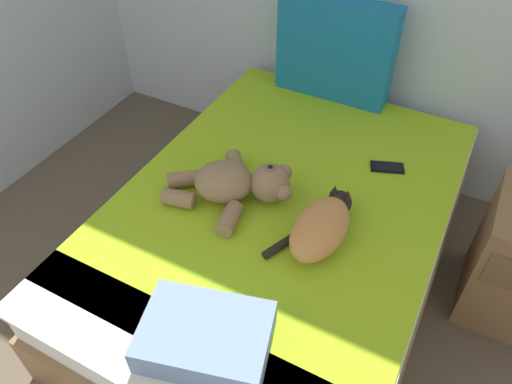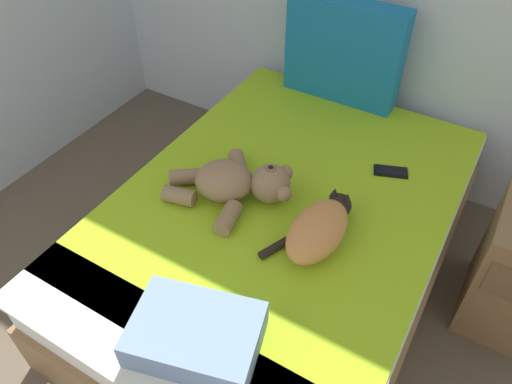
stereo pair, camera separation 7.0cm
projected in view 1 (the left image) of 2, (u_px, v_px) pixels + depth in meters
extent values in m
cube|color=olive|center=(279.00, 255.00, 2.29)|extent=(1.34, 1.91, 0.29)
cube|color=white|center=(281.00, 219.00, 2.12)|extent=(1.30, 1.85, 0.21)
cube|color=#9EC61E|center=(288.00, 192.00, 2.08)|extent=(1.29, 1.72, 0.02)
cube|color=silver|center=(173.00, 358.00, 1.53)|extent=(1.29, 0.31, 0.02)
cube|color=#1972AD|center=(335.00, 50.00, 2.45)|extent=(0.60, 0.13, 0.51)
ellipsoid|color=#D18447|center=(320.00, 229.00, 1.81)|extent=(0.21, 0.35, 0.15)
sphere|color=black|center=(339.00, 203.00, 1.95)|extent=(0.10, 0.10, 0.10)
cone|color=black|center=(335.00, 190.00, 1.92)|extent=(0.04, 0.04, 0.04)
cone|color=black|center=(348.00, 195.00, 1.90)|extent=(0.04, 0.04, 0.04)
cylinder|color=black|center=(280.00, 245.00, 1.83)|extent=(0.09, 0.16, 0.03)
ellipsoid|color=black|center=(338.00, 226.00, 1.89)|extent=(0.06, 0.10, 0.04)
ellipsoid|color=#937051|center=(224.00, 182.00, 1.99)|extent=(0.30, 0.28, 0.16)
sphere|color=#937051|center=(270.00, 183.00, 1.98)|extent=(0.16, 0.16, 0.16)
sphere|color=brown|center=(270.00, 173.00, 1.95)|extent=(0.07, 0.07, 0.07)
sphere|color=black|center=(270.00, 168.00, 1.93)|extent=(0.02, 0.02, 0.02)
sphere|color=#937051|center=(284.00, 172.00, 2.02)|extent=(0.07, 0.07, 0.07)
sphere|color=#937051|center=(284.00, 193.00, 1.93)|extent=(0.07, 0.07, 0.07)
cylinder|color=#937051|center=(236.00, 165.00, 2.14)|extent=(0.15, 0.15, 0.07)
cylinder|color=#937051|center=(183.00, 179.00, 2.07)|extent=(0.15, 0.14, 0.07)
cylinder|color=#937051|center=(229.00, 219.00, 1.90)|extent=(0.09, 0.15, 0.07)
cylinder|color=#937051|center=(179.00, 199.00, 1.99)|extent=(0.14, 0.10, 0.07)
cube|color=black|center=(387.00, 167.00, 2.18)|extent=(0.16, 0.12, 0.01)
cube|color=black|center=(387.00, 166.00, 2.17)|extent=(0.14, 0.10, 0.00)
cube|color=#728CB7|center=(206.00, 337.00, 1.51)|extent=(0.46, 0.37, 0.11)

